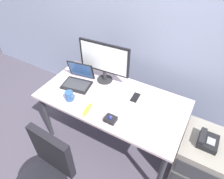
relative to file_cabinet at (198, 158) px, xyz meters
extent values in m
plane|color=#494351|center=(-0.99, -0.05, -0.29)|extent=(8.00, 8.00, 0.00)
cube|color=#9099BA|center=(-0.99, 0.69, 1.11)|extent=(6.00, 0.10, 2.80)
cube|color=silver|center=(-0.99, -0.05, 0.41)|extent=(1.55, 0.78, 0.03)
cylinder|color=#2D2D33|center=(-1.71, -0.38, 0.05)|extent=(0.05, 0.05, 0.69)
cylinder|color=#2D2D33|center=(-0.28, -0.38, 0.05)|extent=(0.05, 0.05, 0.69)
cylinder|color=#2D2D33|center=(-1.71, 0.28, 0.05)|extent=(0.05, 0.05, 0.69)
cylinder|color=#2D2D33|center=(-0.28, 0.28, 0.05)|extent=(0.05, 0.05, 0.69)
cube|color=gray|center=(0.00, 0.00, 0.00)|extent=(0.42, 0.52, 0.59)
cube|color=#38383D|center=(0.00, -0.26, 0.13)|extent=(0.38, 0.01, 0.20)
cube|color=black|center=(0.00, -0.02, 0.32)|extent=(0.17, 0.20, 0.06)
cube|color=black|center=(-0.06, -0.02, 0.37)|extent=(0.05, 0.18, 0.04)
cube|color=gray|center=(0.02, -0.03, 0.35)|extent=(0.07, 0.08, 0.01)
cube|color=black|center=(-1.10, -0.85, 0.45)|extent=(0.40, 0.08, 0.42)
cylinder|color=#262628|center=(-1.22, 0.17, 0.43)|extent=(0.18, 0.18, 0.01)
cylinder|color=#262628|center=(-1.22, 0.17, 0.50)|extent=(0.04, 0.04, 0.11)
cube|color=black|center=(-1.22, 0.17, 0.73)|extent=(0.58, 0.07, 0.35)
cube|color=white|center=(-1.22, 0.16, 0.73)|extent=(0.53, 0.04, 0.31)
cube|color=silver|center=(-0.71, -0.18, 0.44)|extent=(0.42, 0.16, 0.02)
cube|color=white|center=(-0.71, -0.18, 0.45)|extent=(0.39, 0.14, 0.01)
cube|color=black|center=(-1.44, -0.07, 0.44)|extent=(0.34, 0.27, 0.02)
cube|color=#38383D|center=(-1.44, -0.07, 0.45)|extent=(0.30, 0.21, 0.00)
cube|color=black|center=(-1.46, 0.06, 0.56)|extent=(0.32, 0.11, 0.22)
cube|color=#335999|center=(-1.46, 0.06, 0.56)|extent=(0.28, 0.10, 0.19)
cube|color=black|center=(-0.85, -0.32, 0.45)|extent=(0.11, 0.09, 0.04)
sphere|color=navy|center=(-0.85, -0.32, 0.47)|extent=(0.04, 0.04, 0.04)
cylinder|color=#2D5494|center=(-1.36, -0.29, 0.48)|extent=(0.08, 0.08, 0.10)
torus|color=#2D5482|center=(-1.32, -0.29, 0.48)|extent=(0.01, 0.07, 0.07)
cube|color=white|center=(-0.52, 0.07, 0.43)|extent=(0.17, 0.22, 0.01)
cube|color=black|center=(-0.78, 0.08, 0.43)|extent=(0.08, 0.15, 0.01)
ellipsoid|color=yellow|center=(-1.11, -0.32, 0.45)|extent=(0.08, 0.19, 0.04)
camera|label=1|loc=(-0.24, -1.38, 1.90)|focal=32.30mm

